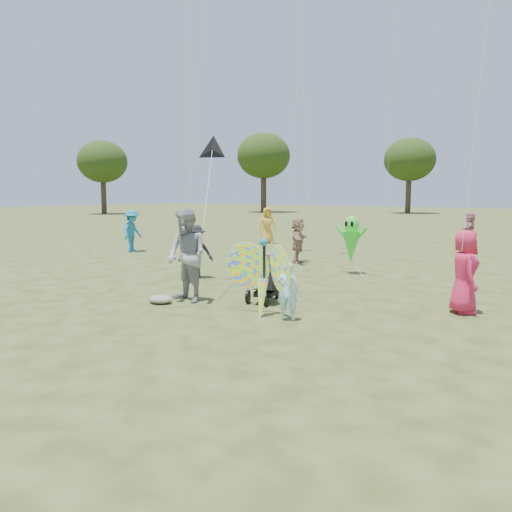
{
  "coord_description": "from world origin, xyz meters",
  "views": [
    {
      "loc": [
        5.75,
        -6.86,
        2.4
      ],
      "look_at": [
        -0.2,
        1.5,
        1.1
      ],
      "focal_mm": 35.0,
      "sensor_mm": 36.0,
      "label": 1
    }
  ],
  "objects_px": {
    "crowd_b": "(196,252)",
    "crowd_g": "(267,225)",
    "crowd_j": "(470,229)",
    "child_girl": "(288,291)",
    "crowd_a": "(464,272)",
    "adult_man": "(187,256)",
    "crowd_d": "(298,240)",
    "alien_kite": "(351,241)",
    "jogging_stroller": "(267,274)",
    "crowd_i": "(132,231)",
    "butterfly_kite": "(263,277)"
  },
  "relations": [
    {
      "from": "child_girl",
      "to": "crowd_a",
      "type": "height_order",
      "value": "crowd_a"
    },
    {
      "from": "crowd_i",
      "to": "jogging_stroller",
      "type": "height_order",
      "value": "crowd_i"
    },
    {
      "from": "crowd_b",
      "to": "crowd_i",
      "type": "height_order",
      "value": "crowd_i"
    },
    {
      "from": "child_girl",
      "to": "crowd_d",
      "type": "distance_m",
      "value": 7.88
    },
    {
      "from": "crowd_d",
      "to": "crowd_g",
      "type": "xyz_separation_m",
      "value": [
        -4.68,
        5.02,
        0.08
      ]
    },
    {
      "from": "jogging_stroller",
      "to": "alien_kite",
      "type": "height_order",
      "value": "alien_kite"
    },
    {
      "from": "crowd_a",
      "to": "crowd_j",
      "type": "bearing_deg",
      "value": -17.86
    },
    {
      "from": "crowd_i",
      "to": "butterfly_kite",
      "type": "xyz_separation_m",
      "value": [
        10.5,
        -5.76,
        -0.09
      ]
    },
    {
      "from": "crowd_d",
      "to": "crowd_g",
      "type": "bearing_deg",
      "value": 19.93
    },
    {
      "from": "adult_man",
      "to": "jogging_stroller",
      "type": "height_order",
      "value": "adult_man"
    },
    {
      "from": "child_girl",
      "to": "crowd_g",
      "type": "relative_size",
      "value": 0.65
    },
    {
      "from": "crowd_g",
      "to": "jogging_stroller",
      "type": "height_order",
      "value": "crowd_g"
    },
    {
      "from": "adult_man",
      "to": "crowd_j",
      "type": "bearing_deg",
      "value": 92.24
    },
    {
      "from": "crowd_b",
      "to": "crowd_g",
      "type": "distance_m",
      "value": 10.15
    },
    {
      "from": "crowd_g",
      "to": "crowd_j",
      "type": "distance_m",
      "value": 9.26
    },
    {
      "from": "child_girl",
      "to": "crowd_j",
      "type": "height_order",
      "value": "crowd_j"
    },
    {
      "from": "crowd_b",
      "to": "jogging_stroller",
      "type": "relative_size",
      "value": 1.33
    },
    {
      "from": "child_girl",
      "to": "crowd_g",
      "type": "bearing_deg",
      "value": -76.08
    },
    {
      "from": "child_girl",
      "to": "crowd_b",
      "type": "xyz_separation_m",
      "value": [
        -4.63,
        2.53,
        0.19
      ]
    },
    {
      "from": "adult_man",
      "to": "crowd_b",
      "type": "bearing_deg",
      "value": 139.42
    },
    {
      "from": "crowd_a",
      "to": "crowd_j",
      "type": "xyz_separation_m",
      "value": [
        -2.88,
        13.62,
        -0.07
      ]
    },
    {
      "from": "jogging_stroller",
      "to": "butterfly_kite",
      "type": "distance_m",
      "value": 1.26
    },
    {
      "from": "adult_man",
      "to": "crowd_d",
      "type": "xyz_separation_m",
      "value": [
        -1.18,
        6.78,
        -0.25
      ]
    },
    {
      "from": "crowd_b",
      "to": "jogging_stroller",
      "type": "height_order",
      "value": "crowd_b"
    },
    {
      "from": "crowd_d",
      "to": "child_girl",
      "type": "bearing_deg",
      "value": -173.8
    },
    {
      "from": "child_girl",
      "to": "crowd_d",
      "type": "relative_size",
      "value": 0.71
    },
    {
      "from": "crowd_b",
      "to": "jogging_stroller",
      "type": "bearing_deg",
      "value": -62.04
    },
    {
      "from": "crowd_j",
      "to": "butterfly_kite",
      "type": "bearing_deg",
      "value": -3.61
    },
    {
      "from": "child_girl",
      "to": "crowd_i",
      "type": "xyz_separation_m",
      "value": [
        -11.09,
        5.79,
        0.3
      ]
    },
    {
      "from": "child_girl",
      "to": "crowd_j",
      "type": "relative_size",
      "value": 0.73
    },
    {
      "from": "crowd_j",
      "to": "crowd_b",
      "type": "bearing_deg",
      "value": -20.21
    },
    {
      "from": "crowd_b",
      "to": "crowd_i",
      "type": "relative_size",
      "value": 0.88
    },
    {
      "from": "adult_man",
      "to": "crowd_i",
      "type": "height_order",
      "value": "adult_man"
    },
    {
      "from": "child_girl",
      "to": "jogging_stroller",
      "type": "distance_m",
      "value": 1.65
    },
    {
      "from": "crowd_j",
      "to": "jogging_stroller",
      "type": "xyz_separation_m",
      "value": [
        -0.91,
        -15.04,
        -0.15
      ]
    },
    {
      "from": "crowd_a",
      "to": "alien_kite",
      "type": "bearing_deg",
      "value": 20.7
    },
    {
      "from": "crowd_j",
      "to": "jogging_stroller",
      "type": "relative_size",
      "value": 1.35
    },
    {
      "from": "crowd_b",
      "to": "crowd_a",
      "type": "bearing_deg",
      "value": -39.51
    },
    {
      "from": "crowd_d",
      "to": "alien_kite",
      "type": "bearing_deg",
      "value": -137.03
    },
    {
      "from": "crowd_d",
      "to": "adult_man",
      "type": "bearing_deg",
      "value": 166.78
    },
    {
      "from": "child_girl",
      "to": "crowd_g",
      "type": "height_order",
      "value": "crowd_g"
    },
    {
      "from": "crowd_b",
      "to": "crowd_d",
      "type": "height_order",
      "value": "crowd_d"
    },
    {
      "from": "crowd_b",
      "to": "jogging_stroller",
      "type": "distance_m",
      "value": 3.69
    },
    {
      "from": "crowd_j",
      "to": "butterfly_kite",
      "type": "height_order",
      "value": "butterfly_kite"
    },
    {
      "from": "crowd_g",
      "to": "alien_kite",
      "type": "xyz_separation_m",
      "value": [
        7.17,
        -6.13,
        0.11
      ]
    },
    {
      "from": "crowd_g",
      "to": "jogging_stroller",
      "type": "bearing_deg",
      "value": -99.76
    },
    {
      "from": "child_girl",
      "to": "alien_kite",
      "type": "height_order",
      "value": "alien_kite"
    },
    {
      "from": "adult_man",
      "to": "jogging_stroller",
      "type": "xyz_separation_m",
      "value": [
        1.46,
        1.01,
        -0.42
      ]
    },
    {
      "from": "crowd_b",
      "to": "crowd_j",
      "type": "bearing_deg",
      "value": 32.9
    },
    {
      "from": "jogging_stroller",
      "to": "alien_kite",
      "type": "distance_m",
      "value": 4.67
    }
  ]
}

